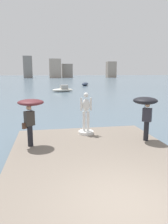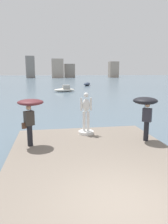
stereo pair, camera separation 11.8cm
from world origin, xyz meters
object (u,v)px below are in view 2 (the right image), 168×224
onlooker_right (146,105)px  boat_near (87,84)px  onlooker_left (30,109)px  statue_white_figure (86,118)px  boat_mid (65,89)px

onlooker_right → boat_near: bearing=82.8°
boat_near → onlooker_left: bearing=-103.3°
onlooker_right → boat_near: size_ratio=0.43×
statue_white_figure → boat_near: statue_white_figure is taller
statue_white_figure → onlooker_right: bearing=-30.6°
statue_white_figure → onlooker_left: 2.96m
onlooker_left → boat_mid: size_ratio=0.49×
boat_mid → boat_near: bearing=66.8°
boat_near → boat_mid: 18.03m
boat_near → onlooker_right: bearing=-97.2°
boat_mid → onlooker_right: bearing=-87.3°
statue_white_figure → boat_mid: statue_white_figure is taller
statue_white_figure → onlooker_left: size_ratio=1.06×
onlooker_right → boat_mid: (-1.35, 28.96, -1.58)m
statue_white_figure → boat_mid: (1.07, 27.53, -0.77)m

